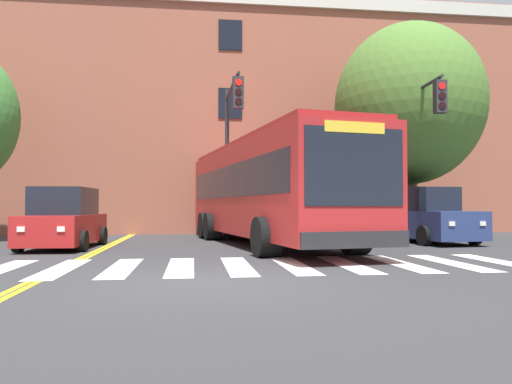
% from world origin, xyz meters
% --- Properties ---
extents(ground_plane, '(120.00, 120.00, 0.00)m').
position_xyz_m(ground_plane, '(0.00, 0.00, 0.00)').
color(ground_plane, '#303033').
extents(crosswalk, '(15.08, 3.47, 0.01)m').
position_xyz_m(crosswalk, '(-0.47, 2.24, 0.00)').
color(crosswalk, white).
rests_on(crosswalk, ground).
extents(lane_line_yellow_inner, '(0.12, 36.00, 0.01)m').
position_xyz_m(lane_line_yellow_inner, '(-2.98, 16.24, 0.00)').
color(lane_line_yellow_inner, gold).
rests_on(lane_line_yellow_inner, ground).
extents(lane_line_yellow_outer, '(0.12, 36.00, 0.01)m').
position_xyz_m(lane_line_yellow_outer, '(-2.82, 16.24, 0.00)').
color(lane_line_yellow_outer, gold).
rests_on(lane_line_yellow_outer, ground).
extents(city_bus, '(4.61, 12.52, 3.36)m').
position_xyz_m(city_bus, '(2.19, 7.89, 1.82)').
color(city_bus, '#B22323').
rests_on(city_bus, ground).
extents(car_red_near_lane, '(2.08, 4.16, 1.84)m').
position_xyz_m(car_red_near_lane, '(-4.12, 7.38, 0.84)').
color(car_red_near_lane, '#AD1E1E').
rests_on(car_red_near_lane, ground).
extents(car_navy_far_lane, '(2.39, 4.93, 1.93)m').
position_xyz_m(car_navy_far_lane, '(7.94, 8.41, 0.87)').
color(car_navy_far_lane, navy).
rests_on(car_navy_far_lane, ground).
extents(car_white_behind_bus, '(2.51, 5.02, 2.14)m').
position_xyz_m(car_white_behind_bus, '(1.57, 18.49, 1.02)').
color(car_white_behind_bus, white).
rests_on(car_white_behind_bus, ground).
extents(traffic_light_near_corner, '(0.40, 3.08, 5.73)m').
position_xyz_m(traffic_light_near_corner, '(7.32, 7.48, 3.78)').
color(traffic_light_near_corner, '#28282D').
rests_on(traffic_light_near_corner, ground).
extents(traffic_light_overhead, '(0.37, 3.73, 5.79)m').
position_xyz_m(traffic_light_overhead, '(1.11, 9.18, 3.95)').
color(traffic_light_overhead, '#28282D').
rests_on(traffic_light_overhead, ground).
extents(street_tree_curbside_large, '(6.47, 7.08, 8.42)m').
position_xyz_m(street_tree_curbside_large, '(8.18, 10.18, 5.26)').
color(street_tree_curbside_large, brown).
rests_on(street_tree_curbside_large, ground).
extents(building_facade, '(42.00, 8.19, 11.34)m').
position_xyz_m(building_facade, '(1.46, 18.37, 5.68)').
color(building_facade, '#9E5642').
rests_on(building_facade, ground).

